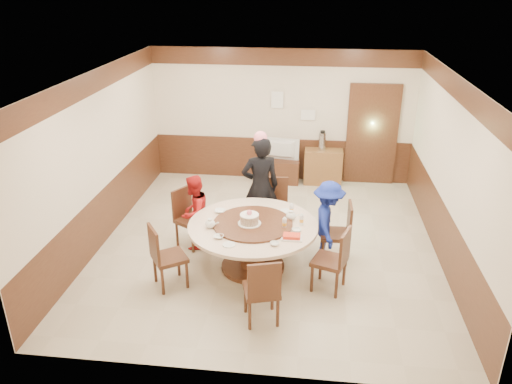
# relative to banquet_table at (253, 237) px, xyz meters

# --- Properties ---
(room) EXTENTS (6.00, 6.04, 2.84)m
(room) POSITION_rel_banquet_table_xyz_m (0.16, 0.80, 0.55)
(room) COLOR beige
(room) RESTS_ON ground
(banquet_table) EXTENTS (1.93, 1.93, 0.78)m
(banquet_table) POSITION_rel_banquet_table_xyz_m (0.00, 0.00, 0.00)
(banquet_table) COLOR #472516
(banquet_table) RESTS_ON ground
(chair_0) EXTENTS (0.46, 0.45, 0.97)m
(chair_0) POSITION_rel_banquet_table_xyz_m (1.26, 0.39, -0.23)
(chair_0) COLOR #472516
(chair_0) RESTS_ON ground
(chair_1) EXTENTS (0.46, 0.47, 0.97)m
(chair_1) POSITION_rel_banquet_table_xyz_m (0.24, 1.19, -0.23)
(chair_1) COLOR #472516
(chair_1) RESTS_ON ground
(chair_2) EXTENTS (0.61, 0.60, 0.97)m
(chair_2) POSITION_rel_banquet_table_xyz_m (-1.10, 0.61, -0.23)
(chair_2) COLOR #472516
(chair_2) RESTS_ON ground
(chair_3) EXTENTS (0.61, 0.61, 0.97)m
(chair_3) POSITION_rel_banquet_table_xyz_m (-1.14, -0.60, -0.23)
(chair_3) COLOR #472516
(chair_3) RESTS_ON ground
(chair_4) EXTENTS (0.54, 0.55, 0.97)m
(chair_4) POSITION_rel_banquet_table_xyz_m (0.27, -1.25, -0.23)
(chair_4) COLOR #472516
(chair_4) RESTS_ON ground
(chair_5) EXTENTS (0.57, 0.56, 0.97)m
(chair_5) POSITION_rel_banquet_table_xyz_m (1.16, -0.42, -0.23)
(chair_5) COLOR #472516
(chair_5) RESTS_ON ground
(person_standing) EXTENTS (0.74, 0.59, 1.76)m
(person_standing) POSITION_rel_banquet_table_xyz_m (-0.01, 1.13, 0.35)
(person_standing) COLOR black
(person_standing) RESTS_ON ground
(person_red) EXTENTS (0.64, 0.73, 1.25)m
(person_red) POSITION_rel_banquet_table_xyz_m (-1.02, 0.55, 0.09)
(person_red) COLOR #B41818
(person_red) RESTS_ON ground
(person_blue) EXTENTS (0.51, 0.86, 1.31)m
(person_blue) POSITION_rel_banquet_table_xyz_m (1.12, 0.40, 0.12)
(person_blue) COLOR navy
(person_blue) RESTS_ON ground
(birthday_cake) EXTENTS (0.34, 0.34, 0.22)m
(birthday_cake) POSITION_rel_banquet_table_xyz_m (-0.05, -0.04, 0.32)
(birthday_cake) COLOR white
(birthday_cake) RESTS_ON banquet_table
(teapot_left) EXTENTS (0.17, 0.15, 0.13)m
(teapot_left) POSITION_rel_banquet_table_xyz_m (-0.61, -0.18, 0.28)
(teapot_left) COLOR white
(teapot_left) RESTS_ON banquet_table
(teapot_right) EXTENTS (0.17, 0.15, 0.13)m
(teapot_right) POSITION_rel_banquet_table_xyz_m (0.55, 0.22, 0.28)
(teapot_right) COLOR white
(teapot_right) RESTS_ON banquet_table
(bowl_0) EXTENTS (0.17, 0.17, 0.04)m
(bowl_0) POSITION_rel_banquet_table_xyz_m (-0.56, 0.34, 0.24)
(bowl_0) COLOR white
(bowl_0) RESTS_ON banquet_table
(bowl_1) EXTENTS (0.13, 0.13, 0.04)m
(bowl_1) POSITION_rel_banquet_table_xyz_m (0.37, -0.58, 0.24)
(bowl_1) COLOR white
(bowl_1) RESTS_ON banquet_table
(bowl_2) EXTENTS (0.14, 0.14, 0.03)m
(bowl_2) POSITION_rel_banquet_table_xyz_m (-0.43, -0.47, 0.23)
(bowl_2) COLOR white
(bowl_2) RESTS_ON banquet_table
(bowl_3) EXTENTS (0.14, 0.14, 0.04)m
(bowl_3) POSITION_rel_banquet_table_xyz_m (0.65, -0.15, 0.24)
(bowl_3) COLOR white
(bowl_3) RESTS_ON banquet_table
(saucer_near) EXTENTS (0.18, 0.18, 0.01)m
(saucer_near) POSITION_rel_banquet_table_xyz_m (-0.25, -0.65, 0.22)
(saucer_near) COLOR white
(saucer_near) RESTS_ON banquet_table
(saucer_far) EXTENTS (0.18, 0.18, 0.01)m
(saucer_far) POSITION_rel_banquet_table_xyz_m (0.45, 0.50, 0.22)
(saucer_far) COLOR white
(saucer_far) RESTS_ON banquet_table
(shrimp_platter) EXTENTS (0.30, 0.20, 0.06)m
(shrimp_platter) POSITION_rel_banquet_table_xyz_m (0.59, -0.37, 0.24)
(shrimp_platter) COLOR white
(shrimp_platter) RESTS_ON banquet_table
(bottle_0) EXTENTS (0.06, 0.06, 0.16)m
(bottle_0) POSITION_rel_banquet_table_xyz_m (0.47, -0.07, 0.30)
(bottle_0) COLOR white
(bottle_0) RESTS_ON banquet_table
(bottle_1) EXTENTS (0.06, 0.06, 0.16)m
(bottle_1) POSITION_rel_banquet_table_xyz_m (0.72, 0.07, 0.30)
(bottle_1) COLOR white
(bottle_1) RESTS_ON banquet_table
(bottle_2) EXTENTS (0.06, 0.06, 0.16)m
(bottle_2) POSITION_rel_banquet_table_xyz_m (0.55, 0.42, 0.30)
(bottle_2) COLOR white
(bottle_2) RESTS_ON banquet_table
(tv_stand) EXTENTS (0.85, 0.45, 0.50)m
(tv_stand) POSITION_rel_banquet_table_xyz_m (0.14, 3.53, -0.28)
(tv_stand) COLOR #472516
(tv_stand) RESTS_ON ground
(television) EXTENTS (0.81, 0.21, 0.46)m
(television) POSITION_rel_banquet_table_xyz_m (0.14, 3.53, 0.20)
(television) COLOR gray
(television) RESTS_ON tv_stand
(side_cabinet) EXTENTS (0.80, 0.40, 0.75)m
(side_cabinet) POSITION_rel_banquet_table_xyz_m (1.07, 3.56, -0.16)
(side_cabinet) COLOR brown
(side_cabinet) RESTS_ON ground
(thermos) EXTENTS (0.15, 0.15, 0.38)m
(thermos) POSITION_rel_banquet_table_xyz_m (1.03, 3.56, 0.41)
(thermos) COLOR silver
(thermos) RESTS_ON side_cabinet
(notice_left) EXTENTS (0.25, 0.00, 0.35)m
(notice_left) POSITION_rel_banquet_table_xyz_m (0.06, 3.74, 1.22)
(notice_left) COLOR white
(notice_left) RESTS_ON room
(notice_right) EXTENTS (0.30, 0.00, 0.22)m
(notice_right) POSITION_rel_banquet_table_xyz_m (0.71, 3.74, 0.92)
(notice_right) COLOR white
(notice_right) RESTS_ON room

